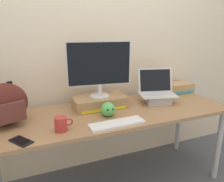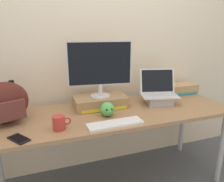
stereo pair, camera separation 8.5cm
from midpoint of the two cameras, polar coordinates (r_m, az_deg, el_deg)
name	(u,v)px [view 2 (the right image)]	position (r m, az deg, el deg)	size (l,w,h in m)	color
back_wall	(97,40)	(2.14, -2.90, 13.31)	(7.00, 0.10, 2.60)	beige
desk	(112,119)	(1.87, 1.32, -7.27)	(2.05, 0.70, 0.73)	#99704C
toner_box_yellow	(101,102)	(1.93, -1.77, -2.82)	(0.47, 0.26, 0.10)	#9E7A51
desktop_monitor	(100,67)	(1.85, -1.85, 6.38)	(0.55, 0.18, 0.48)	silver
open_laptop	(159,96)	(2.08, 13.32, -1.32)	(0.38, 0.31, 0.31)	#ADADB2
external_keyboard	(115,124)	(1.59, 2.39, -8.59)	(0.41, 0.13, 0.02)	white
messenger_backpack	(5,103)	(1.76, -25.07, -2.80)	(0.39, 0.33, 0.31)	#4C1E19
coffee_mug	(59,123)	(1.55, -12.17, -8.18)	(0.13, 0.09, 0.10)	#B2332D
cell_phone	(19,139)	(1.51, -21.77, -11.62)	(0.15, 0.17, 0.01)	black
plush_toy	(107,109)	(1.73, 0.18, -4.82)	(0.12, 0.12, 0.12)	#56B256
toner_box_cyan	(181,89)	(2.47, 18.65, 0.62)	(0.32, 0.18, 0.10)	tan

